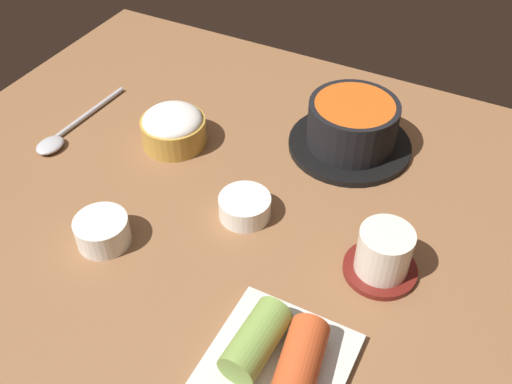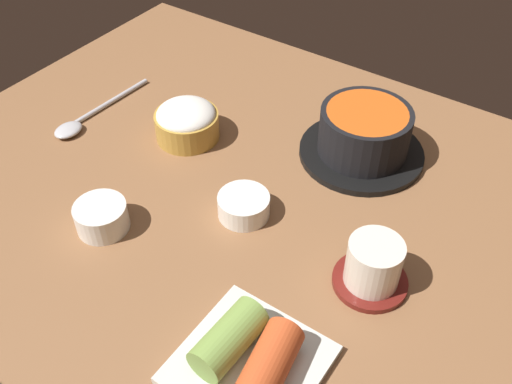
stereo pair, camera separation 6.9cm
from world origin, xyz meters
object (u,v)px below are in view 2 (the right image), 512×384
object	(u,v)px
tea_cup_with_saucer	(373,266)
banchan_cup_center	(244,205)
stone_pot	(364,135)
spoon	(82,120)
kimchi_plate	(249,357)
rice_bowl	(187,121)
side_bowl_near	(101,216)

from	to	relation	value
tea_cup_with_saucer	banchan_cup_center	size ratio (longest dim) A/B	1.29
stone_pot	spoon	size ratio (longest dim) A/B	0.92
kimchi_plate	rice_bowl	bearing A→B (deg)	138.52
tea_cup_with_saucer	kimchi_plate	distance (cm)	18.10
tea_cup_with_saucer	rice_bowl	bearing A→B (deg)	164.82
stone_pot	banchan_cup_center	distance (cm)	21.40
kimchi_plate	tea_cup_with_saucer	bearing A→B (deg)	72.24
spoon	rice_bowl	bearing A→B (deg)	23.43
rice_bowl	stone_pot	bearing A→B (deg)	24.80
banchan_cup_center	spoon	distance (cm)	32.99
tea_cup_with_saucer	stone_pot	bearing A→B (deg)	119.43
rice_bowl	tea_cup_with_saucer	bearing A→B (deg)	-15.18
stone_pot	side_bowl_near	world-z (taller)	stone_pot
spoon	kimchi_plate	bearing A→B (deg)	-23.31
tea_cup_with_saucer	spoon	distance (cm)	52.17
stone_pot	rice_bowl	size ratio (longest dim) A/B	1.89
stone_pot	rice_bowl	bearing A→B (deg)	-155.20
stone_pot	tea_cup_with_saucer	distance (cm)	24.07
stone_pot	banchan_cup_center	xyz separation A→B (cm)	(-7.28, -20.01, -2.11)
spoon	banchan_cup_center	bearing A→B (deg)	-3.29
tea_cup_with_saucer	side_bowl_near	xyz separation A→B (cm)	(-32.82, -11.43, -1.21)
spoon	side_bowl_near	bearing A→B (deg)	-36.62
stone_pot	banchan_cup_center	bearing A→B (deg)	-110.00
tea_cup_with_saucer	kimchi_plate	size ratio (longest dim) A/B	0.62
tea_cup_with_saucer	kimchi_plate	xyz separation A→B (cm)	(-5.51, -17.20, -1.15)
banchan_cup_center	kimchi_plate	distance (cm)	22.68
stone_pot	tea_cup_with_saucer	size ratio (longest dim) A/B	2.05
rice_bowl	kimchi_plate	bearing A→B (deg)	-41.48
side_bowl_near	spoon	world-z (taller)	side_bowl_near
banchan_cup_center	kimchi_plate	world-z (taller)	kimchi_plate
rice_bowl	tea_cup_with_saucer	xyz separation A→B (cm)	(36.02, -9.77, 0.25)
rice_bowl	banchan_cup_center	bearing A→B (deg)	-27.56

